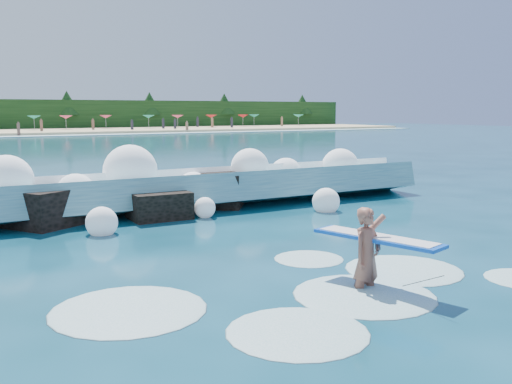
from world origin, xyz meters
TOP-DOWN VIEW (x-y plane):
  - ground at (0.00, 0.00)m, footprint 200.00×200.00m
  - breaking_wave at (1.29, 7.21)m, footprint 19.25×2.94m
  - rock_cluster at (-0.14, 6.53)m, footprint 8.36×3.14m
  - surfer_with_board at (1.12, -2.82)m, footprint 1.29×3.01m
  - wave_spray at (1.14, 7.00)m, footprint 15.34×4.53m
  - surf_foam at (0.05, -2.55)m, footprint 9.40×5.29m

SIDE VIEW (x-z plane):
  - ground at x=0.00m, z-range 0.00..0.00m
  - surf_foam at x=0.05m, z-range -0.07..0.07m
  - rock_cluster at x=-0.14m, z-range -0.25..1.12m
  - breaking_wave at x=1.29m, z-range -0.25..1.41m
  - surfer_with_board at x=1.12m, z-range -0.24..1.62m
  - wave_spray at x=1.14m, z-range -0.12..2.21m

